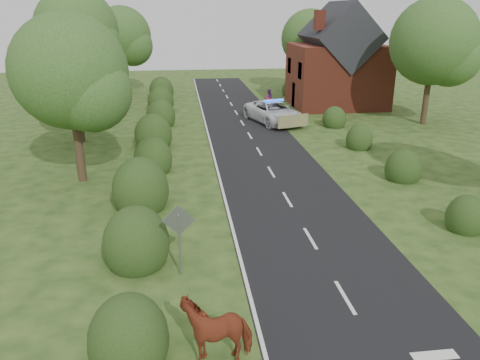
{
  "coord_description": "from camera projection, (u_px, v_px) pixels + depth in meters",
  "views": [
    {
      "loc": [
        -4.78,
        -11.79,
        8.33
      ],
      "look_at": [
        -2.31,
        7.43,
        1.3
      ],
      "focal_mm": 35.0,
      "sensor_mm": 36.0,
      "label": 1
    }
  ],
  "objects": [
    {
      "name": "ground",
      "position": [
        345.0,
        298.0,
        14.41
      ],
      "size": [
        120.0,
        120.0,
        0.0
      ],
      "primitive_type": "plane",
      "color": "#223F17"
    },
    {
      "name": "road",
      "position": [
        262.0,
        156.0,
        28.39
      ],
      "size": [
        6.0,
        70.0,
        0.02
      ],
      "primitive_type": "cube",
      "color": "black",
      "rests_on": "ground"
    },
    {
      "name": "road_markings",
      "position": [
        240.0,
        168.0,
        26.27
      ],
      "size": [
        4.96,
        70.0,
        0.01
      ],
      "color": "white",
      "rests_on": "road"
    },
    {
      "name": "hedgerow_left",
      "position": [
        149.0,
        166.0,
        24.28
      ],
      "size": [
        2.75,
        50.41,
        3.0
      ],
      "color": "#203513",
      "rests_on": "ground"
    },
    {
      "name": "hedgerow_right",
      "position": [
        393.0,
        162.0,
        25.47
      ],
      "size": [
        2.1,
        45.78,
        2.1
      ],
      "color": "#203513",
      "rests_on": "ground"
    },
    {
      "name": "tree_left_a",
      "position": [
        75.0,
        77.0,
        22.48
      ],
      "size": [
        5.74,
        5.6,
        8.38
      ],
      "color": "#332316",
      "rests_on": "ground"
    },
    {
      "name": "tree_left_b",
      "position": [
        77.0,
        65.0,
        29.86
      ],
      "size": [
        5.74,
        5.6,
        8.07
      ],
      "color": "#332316",
      "rests_on": "ground"
    },
    {
      "name": "tree_left_c",
      "position": [
        80.0,
        34.0,
        38.47
      ],
      "size": [
        6.97,
        6.8,
        10.22
      ],
      "color": "#332316",
      "rests_on": "ground"
    },
    {
      "name": "tree_left_d",
      "position": [
        124.0,
        38.0,
        48.42
      ],
      "size": [
        6.15,
        6.0,
        8.89
      ],
      "color": "#332316",
      "rests_on": "ground"
    },
    {
      "name": "tree_right_b",
      "position": [
        438.0,
        45.0,
        34.46
      ],
      "size": [
        6.56,
        6.4,
        9.4
      ],
      "color": "#332316",
      "rests_on": "ground"
    },
    {
      "name": "tree_right_c",
      "position": [
        312.0,
        41.0,
        48.99
      ],
      "size": [
        6.15,
        6.0,
        8.58
      ],
      "color": "#332316",
      "rests_on": "ground"
    },
    {
      "name": "road_sign",
      "position": [
        179.0,
        230.0,
        15.11
      ],
      "size": [
        1.06,
        0.08,
        2.53
      ],
      "color": "gray",
      "rests_on": "ground"
    },
    {
      "name": "house",
      "position": [
        338.0,
        64.0,
        42.23
      ],
      "size": [
        8.0,
        7.4,
        9.17
      ],
      "color": "brown",
      "rests_on": "ground"
    },
    {
      "name": "cow",
      "position": [
        217.0,
        331.0,
        11.79
      ],
      "size": [
        2.14,
        1.24,
        1.46
      ],
      "primitive_type": "imported",
      "rotation": [
        0.0,
        0.0,
        -1.5
      ],
      "color": "maroon",
      "rests_on": "ground"
    },
    {
      "name": "police_van",
      "position": [
        273.0,
        112.0,
        36.66
      ],
      "size": [
        4.42,
        6.61,
        1.83
      ],
      "rotation": [
        0.0,
        0.0,
        0.3
      ],
      "color": "silver",
      "rests_on": "ground"
    },
    {
      "name": "pedestrian_red",
      "position": [
        267.0,
        108.0,
        38.07
      ],
      "size": [
        0.71,
        0.52,
        1.77
      ],
      "primitive_type": "imported",
      "rotation": [
        0.0,
        0.0,
        3.3
      ],
      "color": "#AC1E19",
      "rests_on": "ground"
    },
    {
      "name": "pedestrian_purple",
      "position": [
        269.0,
        99.0,
        42.21
      ],
      "size": [
        0.91,
        0.75,
        1.72
      ],
      "primitive_type": "imported",
      "rotation": [
        0.0,
        0.0,
        3.01
      ],
      "color": "#5F276B",
      "rests_on": "ground"
    }
  ]
}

